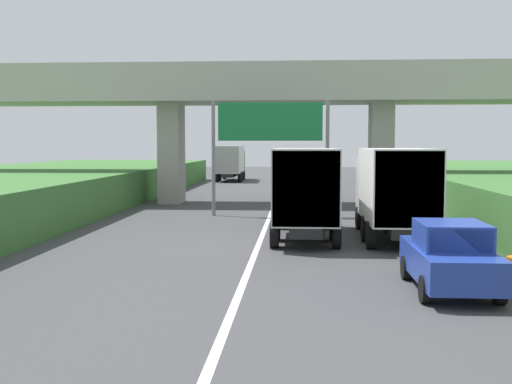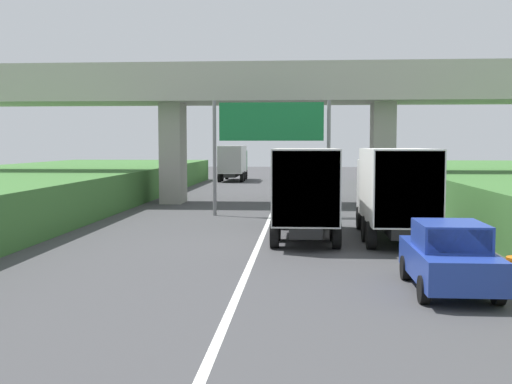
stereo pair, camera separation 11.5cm
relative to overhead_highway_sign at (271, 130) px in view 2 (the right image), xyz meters
The scene contains 8 objects.
lane_centre_stripe 4.40m from the overhead_highway_sign, 90.00° to the right, with size 0.20×100.88×0.01m, color white.
overpass_bridge 6.97m from the overhead_highway_sign, 90.00° to the left, with size 40.00×4.80×8.27m.
overhead_highway_sign is the anchor object (origin of this frame).
truck_black 8.05m from the overhead_highway_sign, 77.48° to the right, with size 2.44×7.30×3.44m.
truck_green 30.55m from the overhead_highway_sign, 99.80° to the left, with size 2.44×7.30×3.44m.
truck_white 9.33m from the overhead_highway_sign, 56.48° to the right, with size 2.44×7.30×3.44m.
car_blue 17.11m from the overhead_highway_sign, 72.21° to the right, with size 1.86×4.10×1.72m.
construction_barrel_4 14.61m from the overhead_highway_sign, 61.62° to the right, with size 0.57×0.57×0.90m.
Camera 2 is at (1.53, -0.08, 3.61)m, focal length 44.25 mm.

